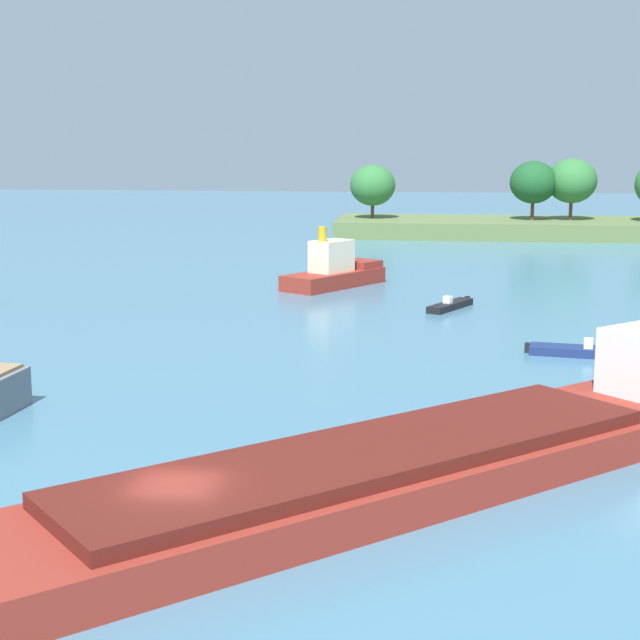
{
  "coord_description": "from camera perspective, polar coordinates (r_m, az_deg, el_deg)",
  "views": [
    {
      "loc": [
        7.63,
        -27.2,
        12.03
      ],
      "look_at": [
        0.71,
        30.64,
        1.2
      ],
      "focal_mm": 54.72,
      "sensor_mm": 36.0,
      "label": 1
    }
  ],
  "objects": [
    {
      "name": "cargo_barge",
      "position": [
        34.78,
        5.91,
        -8.03
      ],
      "size": [
        27.42,
        25.73,
        5.93
      ],
      "color": "maroon",
      "rests_on": "ground"
    },
    {
      "name": "treeline_island",
      "position": [
        126.32,
        14.35,
        6.24
      ],
      "size": [
        55.1,
        15.41,
        10.57
      ],
      "color": "#566B3D",
      "rests_on": "ground"
    },
    {
      "name": "fishing_skiff",
      "position": [
        70.68,
        7.63,
        0.86
      ],
      "size": [
        3.42,
        5.28,
        0.98
      ],
      "color": "black",
      "rests_on": "ground"
    },
    {
      "name": "small_motorboat",
      "position": [
        56.93,
        14.97,
        -1.76
      ],
      "size": [
        5.98,
        2.54,
        0.98
      ],
      "color": "navy",
      "rests_on": "ground"
    },
    {
      "name": "tugboat",
      "position": [
        80.71,
        0.88,
        2.89
      ],
      "size": [
        8.22,
        10.17,
        5.07
      ],
      "color": "maroon",
      "rests_on": "ground"
    },
    {
      "name": "ground_plane",
      "position": [
        30.7,
        -8.34,
        -12.66
      ],
      "size": [
        400.0,
        400.0,
        0.0
      ],
      "primitive_type": "plane",
      "color": "teal"
    }
  ]
}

